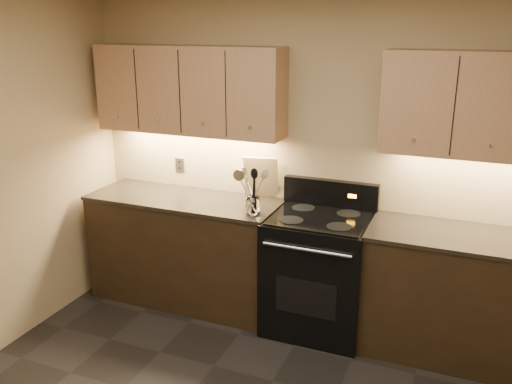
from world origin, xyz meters
TOP-DOWN VIEW (x-y plane):
  - wall_back at (0.00, 2.00)m, footprint 4.00×0.04m
  - counter_left at (-1.10, 1.70)m, footprint 1.62×0.62m
  - counter_right at (1.18, 1.70)m, footprint 1.46×0.62m
  - stove at (0.08, 1.68)m, footprint 0.76×0.68m
  - upper_cab_left at (-1.10, 1.85)m, footprint 1.60×0.30m
  - upper_cab_right at (1.18, 1.85)m, footprint 1.44×0.30m
  - outlet_plate at (-1.30, 1.99)m, footprint 0.08×0.01m
  - utensil_crock at (-0.42, 1.56)m, footprint 0.12×0.12m
  - cutting_board at (-0.51, 1.95)m, footprint 0.30×0.15m
  - wooden_spoon at (-0.46, 1.55)m, footprint 0.18×0.14m
  - black_spoon at (-0.43, 1.59)m, footprint 0.10×0.13m
  - black_turner at (-0.40, 1.55)m, footprint 0.13×0.18m
  - steel_spatula at (-0.39, 1.56)m, footprint 0.22×0.13m
  - steel_skimmer at (-0.39, 1.53)m, footprint 0.23×0.11m

SIDE VIEW (x-z plane):
  - counter_left at x=-1.10m, z-range 0.00..0.93m
  - counter_right at x=1.18m, z-range 0.00..0.93m
  - stove at x=0.08m, z-range -0.09..1.05m
  - utensil_crock at x=-0.42m, z-range 0.92..1.06m
  - cutting_board at x=-0.51m, z-range 0.93..1.28m
  - black_turner at x=-0.40m, z-range 0.94..1.28m
  - steel_skimmer at x=-0.39m, z-range 0.94..1.29m
  - wooden_spoon at x=-0.46m, z-range 0.95..1.29m
  - black_spoon at x=-0.43m, z-range 0.94..1.30m
  - outlet_plate at x=-1.30m, z-range 1.06..1.18m
  - steel_spatula at x=-0.39m, z-range 0.94..1.31m
  - wall_back at x=0.00m, z-range 0.00..2.60m
  - upper_cab_left at x=-1.10m, z-range 1.45..2.15m
  - upper_cab_right at x=1.18m, z-range 1.45..2.15m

